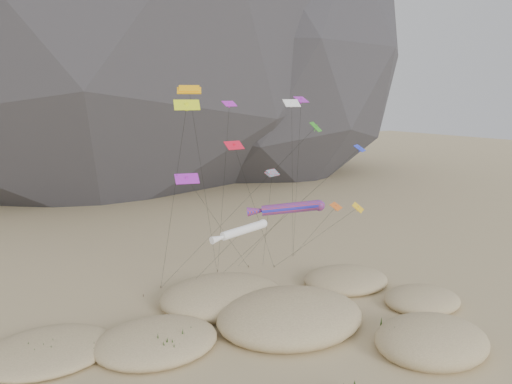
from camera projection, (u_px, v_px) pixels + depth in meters
ground at (310, 351)px, 47.76m from camera, size 500.00×500.00×0.00m
dunes at (263, 334)px, 49.61m from camera, size 50.82×37.02×4.24m
dune_grass at (288, 328)px, 50.77m from camera, size 43.42×28.31×1.53m
kite_stakes at (225, 274)px, 68.48m from camera, size 24.85×4.69×0.30m
rainbow_tube_kite at (288, 208)px, 56.78m from camera, size 8.18×17.09×12.50m
white_tube_kite at (241, 231)px, 51.15m from camera, size 7.22×13.61×11.16m
orange_parafoil at (190, 93)px, 49.28m from camera, size 9.78×13.72×25.11m
multi_parafoil at (272, 175)px, 55.63m from camera, size 7.31×13.80×16.06m
delta_kites at (280, 151)px, 56.05m from camera, size 25.10×21.06×24.01m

